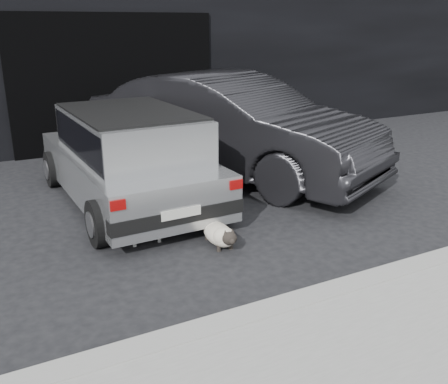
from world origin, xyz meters
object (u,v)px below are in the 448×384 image
second_car (231,126)px  cat_white (148,228)px  cat_siamese (221,235)px  silver_hatchback (129,153)px

second_car → cat_white: bearing=-162.4°
cat_siamese → second_car: bearing=-116.7°
silver_hatchback → cat_siamese: size_ratio=4.15×
second_car → cat_white: size_ratio=6.73×
silver_hatchback → cat_siamese: (0.45, -1.86, -0.59)m
cat_siamese → cat_white: cat_white is taller
cat_white → silver_hatchback: bearing=173.1°
silver_hatchback → second_car: 1.99m
cat_white → cat_siamese: bearing=57.2°
silver_hatchback → cat_siamese: 2.00m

